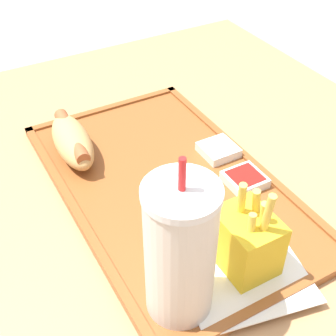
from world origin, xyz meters
TOP-DOWN VIEW (x-y plane):
  - food_tray at (0.04, -0.01)m, footprint 0.47×0.28m
  - paper_napkin at (-0.12, -0.01)m, footprint 0.20×0.18m
  - soda_cup at (-0.14, 0.08)m, footprint 0.08×0.08m
  - hot_dog_far at (0.18, 0.08)m, footprint 0.15×0.06m
  - fries_carton at (-0.13, -0.02)m, footprint 0.07×0.06m
  - sauce_cup_mayo at (0.07, -0.11)m, footprint 0.05×0.05m
  - sauce_cup_ketchup at (-0.01, -0.11)m, footprint 0.05×0.05m

SIDE VIEW (x-z plane):
  - food_tray at x=0.04m, z-range 0.70..0.72m
  - paper_napkin at x=-0.12m, z-range 0.72..0.72m
  - sauce_cup_mayo at x=0.07m, z-range 0.72..0.73m
  - sauce_cup_ketchup at x=-0.01m, z-range 0.72..0.73m
  - hot_dog_far at x=0.18m, z-range 0.72..0.77m
  - fries_carton at x=-0.13m, z-range 0.69..0.82m
  - soda_cup at x=-0.14m, z-range 0.70..0.90m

